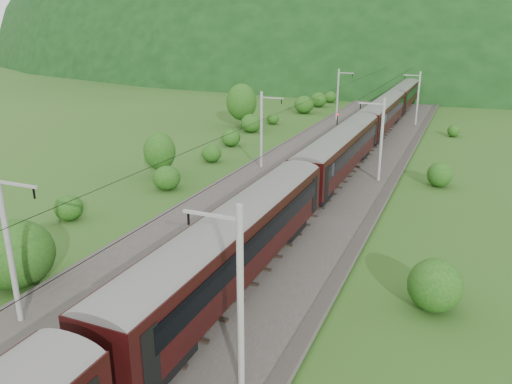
% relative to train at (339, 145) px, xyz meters
% --- Properties ---
extents(ground, '(600.00, 600.00, 0.00)m').
position_rel_train_xyz_m(ground, '(-2.40, -31.01, -3.69)').
color(ground, '#254B17').
rests_on(ground, ground).
extents(railbed, '(14.00, 220.00, 0.30)m').
position_rel_train_xyz_m(railbed, '(-2.40, -21.01, -3.54)').
color(railbed, '#38332D').
rests_on(railbed, ground).
extents(track_left, '(2.40, 220.00, 0.27)m').
position_rel_train_xyz_m(track_left, '(-4.80, -21.01, -3.31)').
color(track_left, brown).
rests_on(track_left, railbed).
extents(track_right, '(2.40, 220.00, 0.27)m').
position_rel_train_xyz_m(track_right, '(0.00, -21.01, -3.31)').
color(track_right, brown).
rests_on(track_right, railbed).
extents(catenary_left, '(2.54, 192.28, 8.00)m').
position_rel_train_xyz_m(catenary_left, '(-8.52, 0.99, 0.81)').
color(catenary_left, gray).
rests_on(catenary_left, railbed).
extents(catenary_right, '(2.54, 192.28, 8.00)m').
position_rel_train_xyz_m(catenary_right, '(3.72, 0.99, 0.81)').
color(catenary_right, gray).
rests_on(catenary_right, railbed).
extents(overhead_wires, '(4.83, 198.00, 0.03)m').
position_rel_train_xyz_m(overhead_wires, '(-2.40, -21.01, 3.41)').
color(overhead_wires, black).
rests_on(overhead_wires, ground).
extents(mountain_main, '(504.00, 360.00, 244.00)m').
position_rel_train_xyz_m(mountain_main, '(-2.40, 228.99, -3.69)').
color(mountain_main, black).
rests_on(mountain_main, ground).
extents(mountain_ridge, '(336.00, 280.00, 132.00)m').
position_rel_train_xyz_m(mountain_ridge, '(-122.40, 268.99, -3.69)').
color(mountain_ridge, black).
rests_on(mountain_ridge, ground).
extents(train, '(3.13, 174.69, 5.45)m').
position_rel_train_xyz_m(train, '(0.00, 0.00, 0.00)').
color(train, black).
rests_on(train, ground).
extents(hazard_post_near, '(0.15, 0.15, 1.45)m').
position_rel_train_xyz_m(hazard_post_near, '(-2.45, 22.09, -2.66)').
color(hazard_post_near, red).
rests_on(hazard_post_near, railbed).
extents(hazard_post_far, '(0.17, 0.17, 1.64)m').
position_rel_train_xyz_m(hazard_post_far, '(-1.90, 0.19, -2.57)').
color(hazard_post_far, red).
rests_on(hazard_post_far, railbed).
extents(signal, '(0.26, 0.26, 2.33)m').
position_rel_train_xyz_m(signal, '(-6.31, 24.32, -2.02)').
color(signal, black).
rests_on(signal, railbed).
extents(vegetation_left, '(13.12, 149.36, 6.95)m').
position_rel_train_xyz_m(vegetation_left, '(-16.40, -18.94, -1.27)').
color(vegetation_left, '#174512').
rests_on(vegetation_left, ground).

